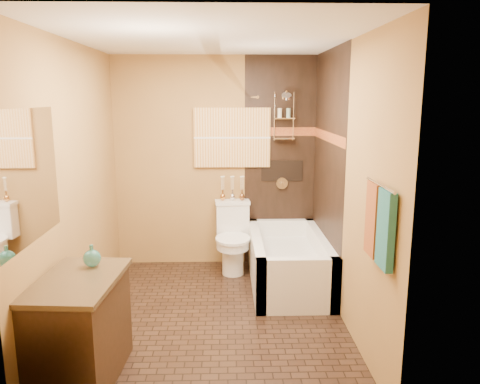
{
  "coord_description": "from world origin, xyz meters",
  "views": [
    {
      "loc": [
        0.13,
        -4.06,
        2.02
      ],
      "look_at": [
        0.26,
        0.4,
        1.11
      ],
      "focal_mm": 35.0,
      "sensor_mm": 36.0,
      "label": 1
    }
  ],
  "objects_px": {
    "sunset_painting": "(232,138)",
    "vanity": "(80,329)",
    "bathtub": "(288,265)",
    "toilet": "(233,237)"
  },
  "relations": [
    {
      "from": "sunset_painting",
      "to": "vanity",
      "type": "distance_m",
      "value": 2.91
    },
    {
      "from": "sunset_painting",
      "to": "bathtub",
      "type": "relative_size",
      "value": 0.6
    },
    {
      "from": "toilet",
      "to": "vanity",
      "type": "bearing_deg",
      "value": -122.41
    },
    {
      "from": "vanity",
      "to": "sunset_painting",
      "type": "bearing_deg",
      "value": 69.16
    },
    {
      "from": "sunset_painting",
      "to": "toilet",
      "type": "relative_size",
      "value": 1.11
    },
    {
      "from": "sunset_painting",
      "to": "vanity",
      "type": "xyz_separation_m",
      "value": [
        -1.12,
        -2.42,
        -1.16
      ]
    },
    {
      "from": "bathtub",
      "to": "toilet",
      "type": "bearing_deg",
      "value": 142.63
    },
    {
      "from": "bathtub",
      "to": "vanity",
      "type": "bearing_deg",
      "value": -135.47
    },
    {
      "from": "bathtub",
      "to": "toilet",
      "type": "height_order",
      "value": "toilet"
    },
    {
      "from": "toilet",
      "to": "bathtub",
      "type": "bearing_deg",
      "value": -42.23
    }
  ]
}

